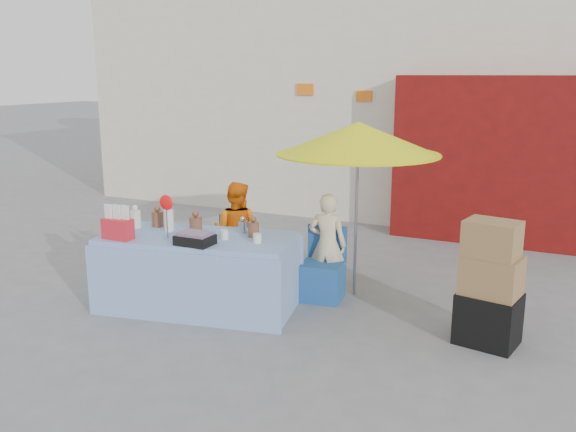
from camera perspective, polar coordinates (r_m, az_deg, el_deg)
The scene contains 10 objects.
ground at distance 7.04m, azimuth -4.15°, elevation -8.75°, with size 80.00×80.00×0.00m, color slate.
backdrop at distance 13.48m, azimuth 13.97°, elevation 14.86°, with size 14.00×8.00×7.80m.
market_table at distance 7.03m, azimuth -8.42°, elevation -5.10°, with size 2.37×1.43×1.34m.
chair_left at distance 7.82m, azimuth -5.30°, elevation -4.52°, with size 0.54×0.53×0.85m.
chair_right at distance 7.29m, azimuth 3.26°, elevation -5.80°, with size 0.54×0.53×0.85m.
vendor_orange at distance 7.82m, azimuth -4.85°, elevation -1.50°, with size 0.63×0.49×1.30m, color orange.
vendor_beige at distance 7.30m, azimuth 3.71°, elevation -2.72°, with size 0.46×0.30×1.26m, color beige.
umbrella at distance 7.10m, azimuth 6.58°, elevation 7.16°, with size 1.90×1.90×2.09m.
box_stack at distance 6.32m, azimuth 18.38°, elevation -6.42°, with size 0.65×0.56×1.26m.
tarp_bundle at distance 8.24m, azimuth -15.05°, elevation -4.74°, with size 0.69×0.55×0.31m, color yellow.
Camera 1 is at (3.21, -5.68, 2.63)m, focal length 38.00 mm.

